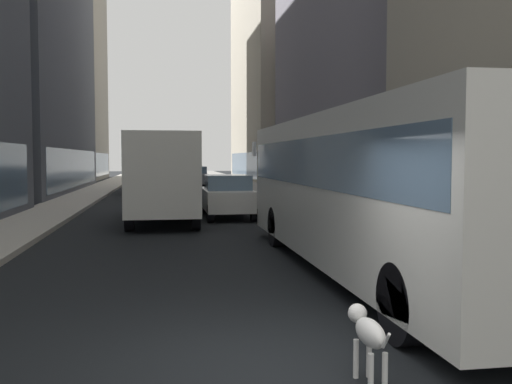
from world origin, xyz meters
name	(u,v)px	position (x,y,z in m)	size (l,w,h in m)	color
ground_plane	(181,190)	(0.00, 35.00, 0.00)	(120.00, 120.00, 0.00)	black
sidewalk_left	(99,189)	(-5.70, 35.00, 0.07)	(2.40, 110.00, 0.15)	#ADA89E
sidewalk_right	(259,188)	(5.70, 35.00, 0.07)	(2.40, 110.00, 0.15)	gray
building_left_far	(56,51)	(-11.90, 54.84, 13.11)	(8.38, 19.04, 26.24)	gray
building_right_far	(293,8)	(11.90, 50.92, 17.40)	(10.31, 21.04, 34.81)	#B2A893
transit_bus	(370,182)	(2.80, 4.70, 1.78)	(2.78, 11.53, 3.05)	silver
car_blue_hatchback	(191,174)	(1.20, 44.22, 0.82)	(1.87, 4.08, 1.62)	#4C6BB7
car_black_suv	(139,180)	(-2.80, 31.67, 0.82)	(1.81, 4.24, 1.62)	black
car_white_van	(227,196)	(1.20, 15.48, 0.82)	(1.76, 4.23, 1.62)	silver
car_grey_wagon	(195,177)	(1.20, 38.23, 0.82)	(1.81, 4.75, 1.62)	slate
car_silver_sedan	(164,175)	(-1.20, 42.34, 0.82)	(1.72, 4.67, 1.62)	#B7BABF
box_truck	(163,175)	(-1.20, 14.46, 1.67)	(2.30, 7.50, 3.05)	#19519E
dalmatian_dog	(368,332)	(0.85, -0.49, 0.51)	(0.22, 0.96, 0.72)	white
pedestrian_with_handbag	(496,222)	(5.20, 4.25, 1.01)	(0.45, 0.34, 1.69)	#1E1E2D
traffic_light_near	(510,147)	(4.90, 3.40, 2.44)	(0.24, 0.41, 3.40)	black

